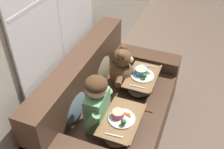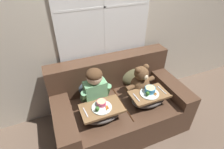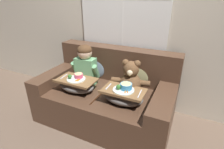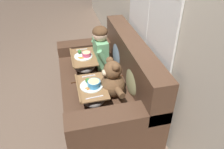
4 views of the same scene
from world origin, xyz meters
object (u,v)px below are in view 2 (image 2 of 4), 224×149
(throw_pillow_behind_child, at_px, (90,83))
(lap_tray_teddy, at_px, (149,98))
(child_figure, at_px, (95,87))
(teddy_bear, at_px, (141,82))
(throw_pillow_behind_teddy, at_px, (132,72))
(lap_tray_child, at_px, (102,112))
(couch, at_px, (118,104))

(throw_pillow_behind_child, bearing_deg, lap_tray_teddy, -36.38)
(child_figure, distance_m, lap_tray_teddy, 0.68)
(teddy_bear, bearing_deg, child_figure, 179.55)
(throw_pillow_behind_teddy, bearing_deg, child_figure, -159.13)
(throw_pillow_behind_teddy, distance_m, lap_tray_teddy, 0.46)
(throw_pillow_behind_teddy, relative_size, lap_tray_teddy, 0.85)
(teddy_bear, bearing_deg, lap_tray_child, -160.80)
(throw_pillow_behind_teddy, distance_m, teddy_bear, 0.24)
(throw_pillow_behind_child, distance_m, lap_tray_teddy, 0.77)
(teddy_bear, relative_size, lap_tray_child, 0.98)
(couch, relative_size, lap_tray_child, 3.53)
(throw_pillow_behind_teddy, xyz_separation_m, lap_tray_child, (-0.61, -0.45, -0.10))
(child_figure, relative_size, lap_tray_teddy, 1.14)
(throw_pillow_behind_child, relative_size, lap_tray_child, 0.83)
(throw_pillow_behind_child, height_order, lap_tray_child, throw_pillow_behind_child)
(couch, distance_m, lap_tray_teddy, 0.44)
(throw_pillow_behind_teddy, distance_m, child_figure, 0.67)
(throw_pillow_behind_child, bearing_deg, lap_tray_child, -90.00)
(child_figure, xyz_separation_m, lap_tray_child, (-0.00, -0.22, -0.20))
(throw_pillow_behind_child, bearing_deg, teddy_bear, -21.23)
(couch, xyz_separation_m, throw_pillow_behind_teddy, (0.31, 0.22, 0.30))
(throw_pillow_behind_child, distance_m, teddy_bear, 0.66)
(child_figure, bearing_deg, couch, 2.54)
(couch, height_order, throw_pillow_behind_child, couch)
(couch, bearing_deg, lap_tray_child, -142.84)
(child_figure, bearing_deg, lap_tray_teddy, -19.60)
(couch, distance_m, throw_pillow_behind_child, 0.48)
(couch, xyz_separation_m, child_figure, (-0.31, -0.01, 0.40))
(throw_pillow_behind_child, height_order, child_figure, child_figure)
(couch, bearing_deg, child_figure, -177.46)
(couch, xyz_separation_m, teddy_bear, (0.31, -0.02, 0.30))
(throw_pillow_behind_teddy, height_order, lap_tray_teddy, throw_pillow_behind_teddy)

